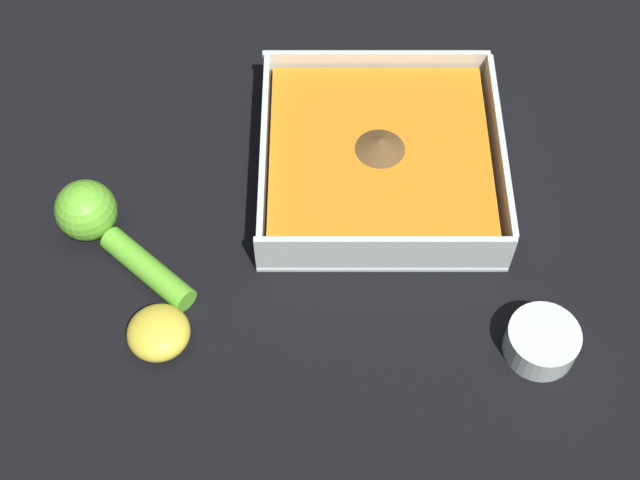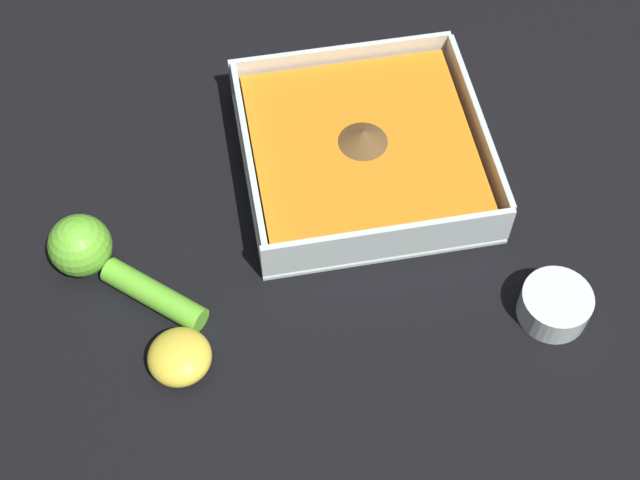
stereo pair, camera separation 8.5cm
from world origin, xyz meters
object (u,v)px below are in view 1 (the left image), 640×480
spice_bowl (544,343)px  lemon_squeezer (103,223)px  lemon_half (161,332)px  square_dish (384,160)px

spice_bowl → lemon_squeezer: lemon_squeezer is taller
lemon_squeezer → lemon_half: size_ratio=2.45×
lemon_squeezer → lemon_half: bearing=161.8°
spice_bowl → lemon_half: same height
lemon_squeezer → spice_bowl: bearing=-154.9°
square_dish → lemon_half: bearing=-136.9°
lemon_half → square_dish: bearing=43.1°
square_dish → lemon_squeezer: size_ratio=1.71×
lemon_half → lemon_squeezer: bearing=120.4°
lemon_squeezer → lemon_half: lemon_squeezer is taller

